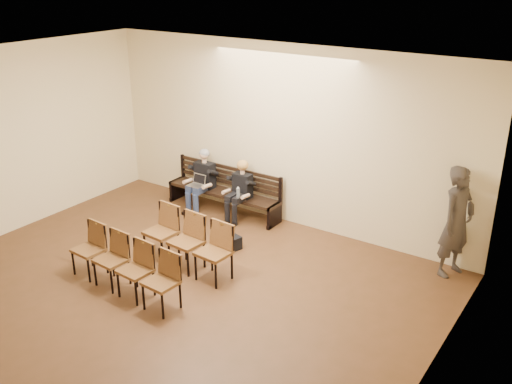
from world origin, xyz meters
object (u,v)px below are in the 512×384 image
passerby (458,214)px  chair_row_front (186,242)px  seated_woman (240,194)px  laptop (195,187)px  chair_row_back (123,265)px  seated_man (202,181)px  bag (232,242)px  water_bottle (238,198)px  bench (223,201)px

passerby → chair_row_front: 4.46m
seated_woman → laptop: (-0.96, -0.22, 0.02)m
chair_row_front → chair_row_back: (-0.35, -1.10, -0.04)m
seated_man → chair_row_front: (1.38, -2.12, -0.13)m
seated_woman → chair_row_front: 2.16m
seated_woman → bag: size_ratio=3.28×
seated_man → water_bottle: (1.09, -0.22, -0.05)m
seated_woman → passerby: passerby is taller
bench → water_bottle: bearing=-28.4°
chair_row_front → passerby: bearing=35.9°
laptop → water_bottle: 1.08m
seated_man → bench: bearing=14.7°
bag → water_bottle: bearing=119.1°
bench → chair_row_back: size_ratio=1.20×
laptop → chair_row_front: bearing=-45.0°
laptop → water_bottle: water_bottle is taller
bag → chair_row_back: (-0.55, -2.12, 0.32)m
passerby → water_bottle: bearing=116.2°
bench → seated_man: seated_man is taller
water_bottle → laptop: bearing=-180.0°
laptop → water_bottle: bearing=9.1°
bench → laptop: bearing=-142.6°
seated_woman → bag: (0.62, -1.11, -0.42)m
laptop → water_bottle: (1.08, 0.00, 0.00)m
bench → seated_woman: seated_woman is taller
seated_man → chair_row_front: 2.54m
bench → water_bottle: size_ratio=11.32×
water_bottle → bag: (0.49, -0.88, -0.44)m
water_bottle → chair_row_back: 3.00m
bag → chair_row_back: size_ratio=0.15×
water_bottle → passerby: bearing=6.2°
passerby → bench: bearing=111.2°
laptop → chair_row_front: chair_row_front is taller
chair_row_front → seated_man: bearing=127.0°
passerby → chair_row_back: size_ratio=1.00×
water_bottle → seated_woman: bearing=119.0°
seated_man → passerby: (5.13, 0.22, 0.47)m
water_bottle → bag: bearing=-60.9°
bench → bag: size_ratio=7.86×
passerby → chair_row_front: (-3.75, -2.34, -0.60)m
water_bottle → chair_row_front: chair_row_front is taller
seated_woman → water_bottle: seated_woman is taller
chair_row_front → seated_woman: bearing=105.0°
bench → bag: bench is taller
chair_row_back → laptop: bearing=112.0°
bag → passerby: 3.91m
laptop → passerby: bearing=14.0°
seated_man → water_bottle: 1.11m
seated_man → bag: bearing=-35.0°
seated_woman → chair_row_front: seated_woman is taller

